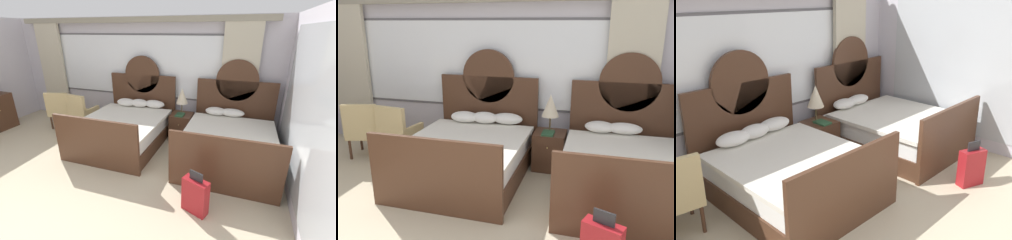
% 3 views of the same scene
% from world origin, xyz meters
% --- Properties ---
extents(wall_back_window, '(6.96, 0.22, 2.70)m').
position_xyz_m(wall_back_window, '(0.00, 4.32, 1.42)').
color(wall_back_window, silver).
rests_on(wall_back_window, ground_plane).
extents(bed_near_window, '(1.71, 2.13, 1.83)m').
position_xyz_m(bed_near_window, '(0.26, 3.20, 0.37)').
color(bed_near_window, '#472B1C').
rests_on(bed_near_window, ground_plane).
extents(bed_near_mirror, '(1.71, 2.13, 1.83)m').
position_xyz_m(bed_near_mirror, '(2.50, 3.19, 0.37)').
color(bed_near_mirror, '#472B1C').
rests_on(bed_near_mirror, ground_plane).
extents(nightstand_between_beds, '(0.48, 0.51, 0.60)m').
position_xyz_m(nightstand_between_beds, '(1.38, 3.81, 0.30)').
color(nightstand_between_beds, '#472B1C').
rests_on(nightstand_between_beds, ground_plane).
extents(table_lamp_on_nightstand, '(0.27, 0.27, 0.59)m').
position_xyz_m(table_lamp_on_nightstand, '(1.36, 3.87, 1.01)').
color(table_lamp_on_nightstand, brown).
rests_on(table_lamp_on_nightstand, nightstand_between_beds).
extents(book_on_nightstand, '(0.18, 0.26, 0.03)m').
position_xyz_m(book_on_nightstand, '(1.36, 3.72, 0.61)').
color(book_on_nightstand, '#285133').
rests_on(book_on_nightstand, nightstand_between_beds).
extents(armchair_by_window_left, '(0.62, 0.62, 0.96)m').
position_xyz_m(armchair_by_window_left, '(-1.10, 3.44, 0.52)').
color(armchair_by_window_left, tan).
rests_on(armchair_by_window_left, ground_plane).
extents(armchair_by_window_centre, '(0.69, 0.69, 0.96)m').
position_xyz_m(armchair_by_window_centre, '(-1.75, 3.44, 0.52)').
color(armchair_by_window_centre, tan).
rests_on(armchair_by_window_centre, ground_plane).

